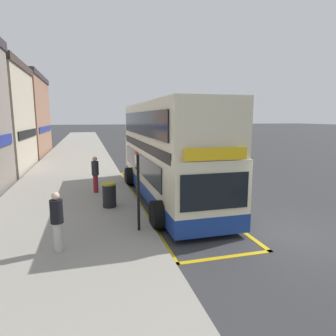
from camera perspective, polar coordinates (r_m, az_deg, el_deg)
ground_plane at (r=39.99m, az=-6.64°, el=4.28°), size 260.00×260.00×0.00m
pavement_near at (r=39.54m, az=-16.74°, el=3.97°), size 6.00×76.00×0.14m
double_decker_bus at (r=13.74m, az=-0.22°, el=2.68°), size 3.19×10.88×4.40m
bus_bay_markings at (r=14.30m, az=-0.71°, el=-5.45°), size 2.94×13.30×0.01m
bus_stop_sign at (r=9.46m, az=-5.88°, el=-3.11°), size 0.09×0.51×2.54m
parked_car_white_distant at (r=44.62m, az=-4.24°, el=5.91°), size 2.09×4.20×1.62m
pedestrian_waiting_near_sign at (r=8.58m, az=-20.71°, el=-9.31°), size 0.34×0.34×1.66m
pedestrian_further_back at (r=14.68m, az=-13.91°, el=-0.92°), size 0.34×0.34×1.77m
litter_bin at (r=12.28m, az=-11.30°, el=-5.10°), size 0.57×0.57×1.00m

